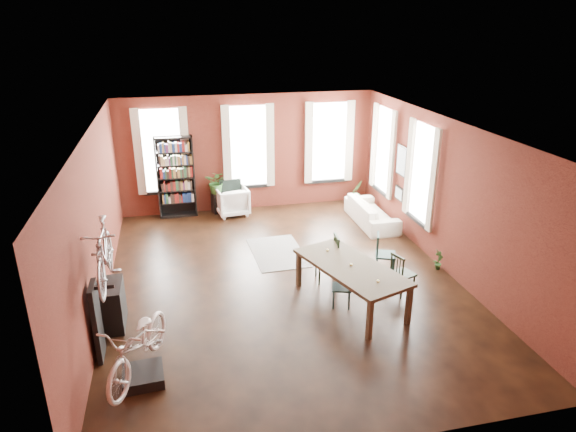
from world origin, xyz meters
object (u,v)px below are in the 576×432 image
object	(u,v)px
dining_chair_c	(403,274)
bicycle_floor	(136,319)
plant_stand	(217,203)
dining_table	(350,285)
dining_chair_a	(342,287)
console_table	(112,305)
bike_trainer	(143,376)
dining_chair_d	(385,255)
bookshelf	(176,177)
cream_sofa	(372,209)
white_armchair	(232,200)
dining_chair_b	(327,259)

from	to	relation	value
dining_chair_c	bicycle_floor	size ratio (longest dim) A/B	0.46
plant_stand	bicycle_floor	distance (m)	7.17
dining_table	dining_chair_c	size ratio (longest dim) A/B	2.73
dining_chair_a	bicycle_floor	size ratio (longest dim) A/B	0.42
dining_chair_a	dining_chair_c	bearing A→B (deg)	116.86
console_table	bike_trainer	bearing A→B (deg)	-71.70
dining_chair_d	bicycle_floor	world-z (taller)	bicycle_floor
dining_chair_d	bookshelf	bearing A→B (deg)	64.63
bicycle_floor	dining_chair_a	bearing A→B (deg)	44.37
cream_sofa	plant_stand	bearing A→B (deg)	66.37
dining_chair_a	console_table	world-z (taller)	console_table
dining_chair_d	cream_sofa	distance (m)	2.87
dining_chair_c	white_armchair	world-z (taller)	dining_chair_c
dining_table	bike_trainer	distance (m)	4.05
dining_chair_a	plant_stand	size ratio (longest dim) A/B	1.39
dining_chair_c	dining_chair_d	bearing A→B (deg)	-18.56
bookshelf	dining_chair_d	bearing A→B (deg)	-46.96
bike_trainer	plant_stand	distance (m)	7.11
dining_chair_a	plant_stand	bearing A→B (deg)	-142.74
white_armchair	plant_stand	size ratio (longest dim) A/B	1.52
dining_chair_b	white_armchair	world-z (taller)	dining_chair_b
dining_chair_b	console_table	world-z (taller)	dining_chair_b
dining_chair_a	white_armchair	distance (m)	5.44
white_armchair	console_table	world-z (taller)	white_armchair
bicycle_floor	bookshelf	bearing A→B (deg)	106.80
bike_trainer	console_table	world-z (taller)	console_table
dining_chair_a	dining_chair_d	size ratio (longest dim) A/B	0.87
white_armchair	bike_trainer	size ratio (longest dim) A/B	1.43
dining_chair_c	bike_trainer	world-z (taller)	dining_chair_c
dining_chair_c	bicycle_floor	world-z (taller)	bicycle_floor
dining_chair_c	bookshelf	xyz separation A→B (m)	(-4.17, 5.30, 0.67)
bike_trainer	console_table	size ratio (longest dim) A/B	0.75
dining_chair_a	white_armchair	bearing A→B (deg)	-145.87
dining_chair_a	plant_stand	world-z (taller)	dining_chair_a
dining_table	white_armchair	xyz separation A→B (m)	(-1.59, 5.21, 0.02)
dining_chair_b	white_armchair	size ratio (longest dim) A/B	1.15
plant_stand	white_armchair	bearing A→B (deg)	-29.85
dining_chair_c	plant_stand	bearing A→B (deg)	11.36
bookshelf	cream_sofa	xyz separation A→B (m)	(4.95, -1.70, -0.69)
bike_trainer	plant_stand	xyz separation A→B (m)	(1.79, 6.88, 0.19)
bike_trainer	dining_chair_c	bearing A→B (deg)	17.87
bike_trainer	bicycle_floor	xyz separation A→B (m)	(-0.01, -0.02, 1.02)
dining_table	dining_chair_b	distance (m)	1.01
dining_chair_a	white_armchair	xyz separation A→B (m)	(-1.41, 5.25, 0.04)
dining_chair_c	dining_chair_d	world-z (taller)	dining_chair_d
cream_sofa	console_table	world-z (taller)	cream_sofa
white_armchair	bike_trainer	xyz separation A→B (m)	(-2.18, -6.65, -0.34)
dining_table	console_table	bearing A→B (deg)	157.83
bookshelf	white_armchair	bearing A→B (deg)	-8.68
console_table	cream_sofa	bearing A→B (deg)	29.33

